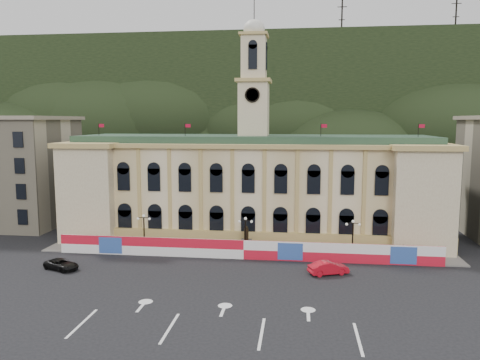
# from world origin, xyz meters

# --- Properties ---
(ground) EXTENTS (260.00, 260.00, 0.00)m
(ground) POSITION_xyz_m (0.00, 0.00, 0.00)
(ground) COLOR black
(ground) RESTS_ON ground
(lane_markings) EXTENTS (26.00, 10.00, 0.02)m
(lane_markings) POSITION_xyz_m (0.00, -5.00, 0.00)
(lane_markings) COLOR white
(lane_markings) RESTS_ON ground
(hill_ridge) EXTENTS (230.00, 80.00, 64.00)m
(hill_ridge) POSITION_xyz_m (0.03, 121.99, 19.48)
(hill_ridge) COLOR black
(hill_ridge) RESTS_ON ground
(city_hall) EXTENTS (56.20, 17.60, 37.10)m
(city_hall) POSITION_xyz_m (0.00, 27.63, 7.85)
(city_hall) COLOR beige
(city_hall) RESTS_ON ground
(side_building_left) EXTENTS (21.00, 17.00, 18.60)m
(side_building_left) POSITION_xyz_m (-43.00, 30.93, 9.33)
(side_building_left) COLOR #B9AC8F
(side_building_left) RESTS_ON ground
(hoarding_fence) EXTENTS (50.00, 0.44, 2.50)m
(hoarding_fence) POSITION_xyz_m (0.06, 15.07, 1.25)
(hoarding_fence) COLOR red
(hoarding_fence) RESTS_ON ground
(pavement) EXTENTS (56.00, 5.50, 0.16)m
(pavement) POSITION_xyz_m (0.00, 17.75, 0.08)
(pavement) COLOR slate
(pavement) RESTS_ON ground
(statue) EXTENTS (1.40, 1.40, 3.72)m
(statue) POSITION_xyz_m (0.00, 18.00, 1.19)
(statue) COLOR #595651
(statue) RESTS_ON ground
(lamp_left) EXTENTS (1.96, 0.44, 5.15)m
(lamp_left) POSITION_xyz_m (-14.00, 17.00, 3.07)
(lamp_left) COLOR black
(lamp_left) RESTS_ON ground
(lamp_center) EXTENTS (1.96, 0.44, 5.15)m
(lamp_center) POSITION_xyz_m (0.00, 17.00, 3.07)
(lamp_center) COLOR black
(lamp_center) RESTS_ON ground
(lamp_right) EXTENTS (1.96, 0.44, 5.15)m
(lamp_right) POSITION_xyz_m (14.00, 17.00, 3.07)
(lamp_right) COLOR black
(lamp_right) RESTS_ON ground
(red_sedan) EXTENTS (4.86, 5.83, 1.55)m
(red_sedan) POSITION_xyz_m (10.54, 10.22, 0.78)
(red_sedan) COLOR red
(red_sedan) RESTS_ON ground
(black_suv) EXTENTS (5.17, 5.95, 1.26)m
(black_suv) POSITION_xyz_m (-21.35, 8.02, 0.63)
(black_suv) COLOR black
(black_suv) RESTS_ON ground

